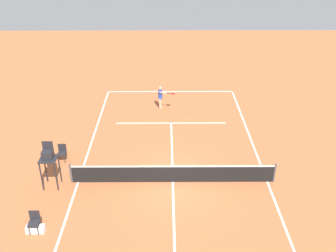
{
  "coord_description": "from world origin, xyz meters",
  "views": [
    {
      "loc": [
        0.32,
        15.57,
        11.52
      ],
      "look_at": [
        0.22,
        -4.43,
        0.8
      ],
      "focal_mm": 41.03,
      "sensor_mm": 36.0,
      "label": 1
    }
  ],
  "objects_px": {
    "umpire_chair": "(48,158)",
    "courtside_chair_near": "(34,221)",
    "tennis_ball": "(187,119)",
    "courtside_chair_mid": "(62,152)",
    "equipment_bag": "(36,229)",
    "player_serving": "(161,96)"
  },
  "relations": [
    {
      "from": "umpire_chair",
      "to": "courtside_chair_near",
      "type": "relative_size",
      "value": 2.54
    },
    {
      "from": "tennis_ball",
      "to": "courtside_chair_mid",
      "type": "xyz_separation_m",
      "value": [
        7.0,
        4.77,
        0.5
      ]
    },
    {
      "from": "equipment_bag",
      "to": "courtside_chair_near",
      "type": "bearing_deg",
      "value": -77.14
    },
    {
      "from": "umpire_chair",
      "to": "courtside_chair_near",
      "type": "bearing_deg",
      "value": 91.8
    },
    {
      "from": "tennis_ball",
      "to": "courtside_chair_near",
      "type": "bearing_deg",
      "value": 55.93
    },
    {
      "from": "umpire_chair",
      "to": "equipment_bag",
      "type": "height_order",
      "value": "umpire_chair"
    },
    {
      "from": "player_serving",
      "to": "equipment_bag",
      "type": "xyz_separation_m",
      "value": [
        5.12,
        12.0,
        -0.8
      ]
    },
    {
      "from": "courtside_chair_mid",
      "to": "equipment_bag",
      "type": "relative_size",
      "value": 1.25
    },
    {
      "from": "umpire_chair",
      "to": "courtside_chair_mid",
      "type": "relative_size",
      "value": 2.54
    },
    {
      "from": "player_serving",
      "to": "courtside_chair_near",
      "type": "bearing_deg",
      "value": -7.17
    },
    {
      "from": "tennis_ball",
      "to": "umpire_chair",
      "type": "bearing_deg",
      "value": 45.26
    },
    {
      "from": "courtside_chair_near",
      "to": "equipment_bag",
      "type": "xyz_separation_m",
      "value": [
        -0.02,
        0.07,
        -0.38
      ]
    },
    {
      "from": "courtside_chair_mid",
      "to": "courtside_chair_near",
      "type": "bearing_deg",
      "value": 91.41
    },
    {
      "from": "courtside_chair_near",
      "to": "courtside_chair_mid",
      "type": "relative_size",
      "value": 1.0
    },
    {
      "from": "courtside_chair_near",
      "to": "courtside_chair_mid",
      "type": "xyz_separation_m",
      "value": [
        0.13,
        -5.38,
        0.0
      ]
    },
    {
      "from": "umpire_chair",
      "to": "courtside_chair_near",
      "type": "distance_m",
      "value": 3.3
    },
    {
      "from": "tennis_ball",
      "to": "courtside_chair_mid",
      "type": "distance_m",
      "value": 8.48
    },
    {
      "from": "player_serving",
      "to": "courtside_chair_mid",
      "type": "relative_size",
      "value": 1.7
    },
    {
      "from": "courtside_chair_mid",
      "to": "equipment_bag",
      "type": "xyz_separation_m",
      "value": [
        -0.15,
        5.45,
        -0.38
      ]
    },
    {
      "from": "umpire_chair",
      "to": "courtside_chair_near",
      "type": "xyz_separation_m",
      "value": [
        -0.1,
        3.12,
        -1.07
      ]
    },
    {
      "from": "umpire_chair",
      "to": "player_serving",
      "type": "bearing_deg",
      "value": -120.73
    },
    {
      "from": "courtside_chair_near",
      "to": "equipment_bag",
      "type": "relative_size",
      "value": 1.25
    }
  ]
}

